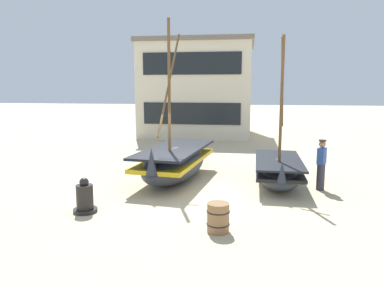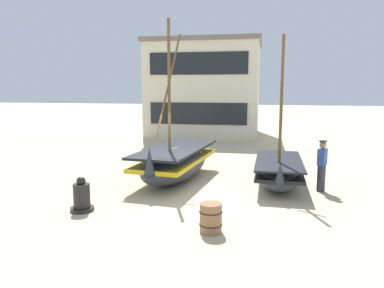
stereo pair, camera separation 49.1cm
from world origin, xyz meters
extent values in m
plane|color=#CCB78E|center=(0.00, 0.00, 0.00)|extent=(120.00, 120.00, 0.00)
ellipsoid|color=#2D333D|center=(3.01, 1.21, 0.46)|extent=(1.57, 3.87, 0.91)
cube|color=black|center=(3.01, 1.21, 0.57)|extent=(1.58, 3.71, 0.11)
cube|color=black|center=(3.01, 1.21, 0.88)|extent=(1.61, 3.79, 0.06)
cone|color=#2D333D|center=(2.97, -0.63, 0.87)|extent=(0.31, 0.31, 0.64)
cylinder|color=brown|center=(3.00, 0.73, 2.83)|extent=(0.10, 0.10, 4.39)
cylinder|color=brown|center=(3.00, 0.73, 3.61)|extent=(0.10, 1.46, 2.88)
cube|color=brown|center=(3.01, 1.50, 0.78)|extent=(1.43, 0.19, 0.06)
ellipsoid|color=#2D333D|center=(-0.68, 1.35, 0.60)|extent=(2.35, 4.97, 1.19)
cube|color=gold|center=(-0.68, 1.35, 0.75)|extent=(2.35, 4.78, 0.14)
cube|color=black|center=(-0.68, 1.35, 1.15)|extent=(2.39, 4.88, 0.08)
cone|color=#2D333D|center=(-0.95, -0.94, 1.13)|extent=(0.40, 0.40, 0.84)
cylinder|color=brown|center=(-0.75, 0.75, 3.24)|extent=(0.10, 0.10, 4.82)
cylinder|color=brown|center=(-0.75, 0.75, 3.53)|extent=(0.35, 2.34, 3.51)
cube|color=brown|center=(-0.64, 1.71, 1.01)|extent=(1.71, 0.36, 0.06)
cylinder|color=#33333D|center=(4.35, 0.73, 0.44)|extent=(0.26, 0.26, 0.88)
cube|color=#2D4C99|center=(4.35, 0.73, 1.15)|extent=(0.36, 0.42, 0.54)
sphere|color=#A87A56|center=(4.35, 0.73, 1.54)|extent=(0.22, 0.22, 0.22)
cylinder|color=#2D2823|center=(4.35, 0.73, 1.66)|extent=(0.24, 0.24, 0.05)
cylinder|color=black|center=(-2.40, -2.54, 0.05)|extent=(0.65, 0.65, 0.10)
cylinder|color=black|center=(-2.40, -2.54, 0.43)|extent=(0.45, 0.45, 0.66)
sphere|color=black|center=(-2.40, -2.54, 0.84)|extent=(0.25, 0.25, 0.25)
cylinder|color=olive|center=(1.30, -3.37, 0.35)|extent=(0.52, 0.52, 0.70)
torus|color=black|center=(1.30, -3.37, 0.50)|extent=(0.56, 0.56, 0.03)
torus|color=black|center=(1.30, -3.37, 0.20)|extent=(0.56, 0.56, 0.03)
cube|color=beige|center=(-1.66, 14.43, 3.12)|extent=(7.39, 5.91, 6.24)
cube|color=#70665B|center=(-1.66, 14.43, 6.39)|extent=(7.69, 6.15, 0.30)
cube|color=black|center=(-1.66, 11.44, 1.72)|extent=(6.21, 0.06, 1.37)
cube|color=black|center=(-1.66, 11.44, 4.84)|extent=(6.21, 0.06, 1.37)
camera|label=1|loc=(1.97, -11.64, 3.38)|focal=34.46mm
camera|label=2|loc=(2.45, -11.56, 3.38)|focal=34.46mm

